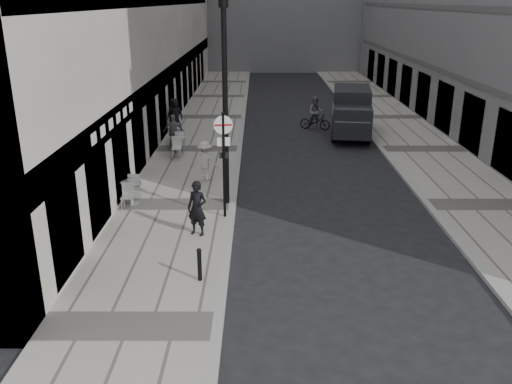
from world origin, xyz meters
TOP-DOWN VIEW (x-y plane):
  - sidewalk at (-2.00, 18.00)m, footprint 4.00×60.00m
  - far_sidewalk at (9.00, 18.00)m, footprint 4.00×60.00m
  - walking_man at (-0.95, 7.70)m, footprint 0.74×0.61m
  - sign_post at (-0.20, 9.19)m, footprint 0.61×0.13m
  - lamppost at (-0.20, 10.51)m, footprint 0.32×0.32m
  - bollard_near at (-0.60, 4.79)m, footprint 0.11×0.11m
  - bollard_far at (-0.37, 14.13)m, footprint 0.13×0.13m
  - panel_van at (5.96, 21.28)m, footprint 2.65×5.48m
  - cyclist at (4.17, 22.65)m, footprint 1.83×1.13m
  - pedestrian_a at (-3.16, 17.83)m, footprint 1.06×0.57m
  - pedestrian_b at (-1.19, 13.00)m, footprint 1.13×0.75m
  - pedestrian_c at (-3.60, 21.37)m, footprint 1.09×0.96m
  - cafe_table_near at (-3.60, 10.41)m, footprint 0.73×1.66m
  - cafe_table_mid at (-2.81, 16.81)m, footprint 0.77×1.73m
  - cafe_table_far at (-3.29, 19.02)m, footprint 0.73×1.65m

SIDE VIEW (x-z plane):
  - sidewalk at x=-2.00m, z-range 0.00..0.12m
  - far_sidewalk at x=9.00m, z-range 0.00..0.12m
  - bollard_near at x=-0.60m, z-range 0.12..0.96m
  - cafe_table_far at x=-3.29m, z-range 0.13..1.07m
  - cafe_table_near at x=-3.60m, z-range 0.13..1.07m
  - bollard_far at x=-0.37m, z-range 0.12..1.12m
  - cafe_table_mid at x=-2.81m, z-range 0.13..1.11m
  - cyclist at x=4.17m, z-range -0.20..1.66m
  - pedestrian_b at x=-1.19m, z-range 0.12..1.75m
  - pedestrian_a at x=-3.16m, z-range 0.12..1.84m
  - walking_man at x=-0.95m, z-range 0.12..1.85m
  - pedestrian_c at x=-3.60m, z-range 0.12..2.01m
  - panel_van at x=5.96m, z-range 0.16..2.64m
  - sign_post at x=-0.20m, z-range 0.62..4.16m
  - lamppost at x=-0.20m, z-range 0.52..7.56m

